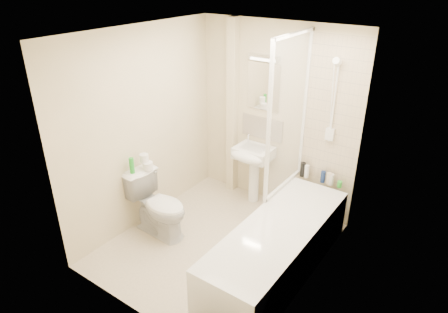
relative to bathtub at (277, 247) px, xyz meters
The scene contains 25 objects.
floor 0.80m from the bathtub, behind, with size 2.50×2.50×0.00m, color beige.
wall_back 1.70m from the bathtub, 121.52° to the left, with size 2.20×0.02×2.40m, color beige.
wall_left 2.06m from the bathtub, behind, with size 0.02×2.50×2.40m, color beige.
wall_right 0.98m from the bathtub, ahead, with size 0.02×2.50×2.40m, color beige.
ceiling 2.24m from the bathtub, behind, with size 2.20×2.50×0.02m, color white.
tile_back 1.66m from the bathtub, 90.00° to the left, with size 0.70×0.01×1.75m, color beige.
tile_right 1.19m from the bathtub, ahead, with size 0.01×2.10×1.75m, color beige.
pipe_boxing 2.01m from the bathtub, 139.68° to the left, with size 0.12×0.12×2.40m, color beige.
splashback 1.70m from the bathtub, 127.54° to the left, with size 0.60×0.01×0.30m, color beige.
mirror 2.00m from the bathtub, 127.58° to the left, with size 0.46×0.01×0.60m, color white.
strip_light 2.24m from the bathtub, 128.11° to the left, with size 0.42×0.07×0.07m, color silver.
bathtub is the anchor object (origin of this frame).
shower_screen 1.44m from the bathtub, 114.41° to the left, with size 0.04×0.92×1.80m.
shower_fixture 1.71m from the bathtub, 90.09° to the left, with size 0.10×0.16×0.99m.
pedestal_sink 1.40m from the bathtub, 133.37° to the left, with size 0.48×0.46×0.93m.
bottle_black_a 1.22m from the bathtub, 103.58° to the left, with size 0.06×0.06×0.19m, color black.
bottle_white_a 1.20m from the bathtub, 100.99° to the left, with size 0.06×0.06×0.17m, color white.
bottle_blue 1.18m from the bathtub, 90.18° to the left, with size 0.06×0.06×0.15m, color navy.
bottle_cream 1.18m from the bathtub, 86.26° to the left, with size 0.06×0.06×0.15m, color beige.
bottle_white_b 1.18m from the bathtub, 84.82° to the left, with size 0.06×0.06×0.14m, color silver.
bottle_green 1.19m from the bathtub, 79.41° to the left, with size 0.06×0.06×0.08m, color green.
toilet 1.49m from the bathtub, behind, with size 0.78×0.47×0.77m, color white.
toilet_roll_lower 1.77m from the bathtub, behind, with size 0.12×0.12×0.09m, color white.
toilet_roll_upper 1.84m from the bathtub, behind, with size 0.10×0.10×0.10m, color white.
green_bottle 1.88m from the bathtub, 169.40° to the right, with size 0.06×0.06×0.19m, color green.
Camera 1 is at (2.23, -3.04, 2.96)m, focal length 32.00 mm.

